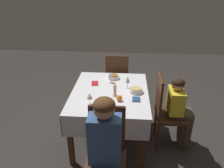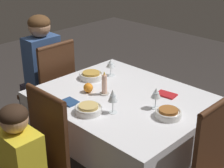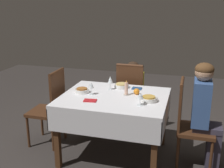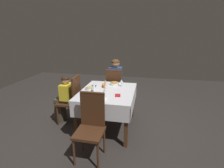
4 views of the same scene
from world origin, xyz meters
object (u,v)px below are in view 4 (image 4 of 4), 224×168
(wine_glass_north, at_px, (94,86))
(napkin_red_folded, at_px, (118,95))
(bowl_east, at_px, (115,83))
(bowl_west, at_px, (101,97))
(person_adult_denim, at_px, (116,80))
(orange_fruit, at_px, (104,85))
(candle_centerpiece, at_px, (105,85))
(napkin_spare_side, at_px, (93,86))
(chair_east, at_px, (114,88))
(chair_north, at_px, (72,98))
(dining_table, at_px, (108,96))
(bowl_north, at_px, (90,88))
(wine_glass_east, at_px, (121,81))
(chair_west, at_px, (91,124))
(person_child_yellow, at_px, (64,97))
(wine_glass_west, at_px, (105,90))

(wine_glass_north, bearing_deg, napkin_red_folded, -102.00)
(bowl_east, distance_m, bowl_west, 0.82)
(person_adult_denim, distance_m, orange_fruit, 0.79)
(candle_centerpiece, relative_size, napkin_spare_side, 1.47)
(chair_east, relative_size, napkin_spare_side, 8.29)
(chair_north, xyz_separation_m, candle_centerpiece, (0.08, -0.67, 0.29))
(candle_centerpiece, distance_m, napkin_red_folded, 0.45)
(orange_fruit, bearing_deg, bowl_east, -47.04)
(dining_table, xyz_separation_m, wine_glass_north, (-0.11, 0.23, 0.22))
(wine_glass_north, height_order, candle_centerpiece, candle_centerpiece)
(bowl_north, bearing_deg, wine_glass_east, -58.62)
(person_adult_denim, bearing_deg, chair_west, 89.40)
(bowl_north, bearing_deg, chair_west, -161.44)
(person_child_yellow, relative_size, candle_centerpiece, 5.59)
(chair_north, distance_m, person_child_yellow, 0.17)
(chair_west, bearing_deg, person_child_yellow, 134.21)
(dining_table, bearing_deg, person_child_yellow, 87.63)
(chair_north, height_order, wine_glass_west, chair_north)
(dining_table, bearing_deg, wine_glass_east, -31.70)
(wine_glass_east, distance_m, wine_glass_north, 0.63)
(chair_north, xyz_separation_m, wine_glass_west, (-0.31, -0.76, 0.33))
(wine_glass_east, xyz_separation_m, bowl_north, (-0.33, 0.55, -0.07))
(dining_table, distance_m, candle_centerpiece, 0.22)
(person_adult_denim, distance_m, person_child_yellow, 1.32)
(chair_east, height_order, napkin_spare_side, chair_east)
(dining_table, height_order, wine_glass_west, wine_glass_west)
(bowl_north, distance_m, bowl_west, 0.52)
(candle_centerpiece, bearing_deg, wine_glass_west, -167.19)
(person_child_yellow, bearing_deg, chair_west, 44.21)
(wine_glass_west, relative_size, orange_fruit, 2.12)
(chair_east, bearing_deg, bowl_west, 90.64)
(wine_glass_west, height_order, napkin_red_folded, wine_glass_west)
(chair_north, bearing_deg, orange_fruit, 107.73)
(chair_east, height_order, wine_glass_east, chair_east)
(orange_fruit, bearing_deg, wine_glass_east, -72.90)
(bowl_east, bearing_deg, person_child_yellow, 110.79)
(chair_east, distance_m, chair_west, 1.70)
(chair_east, height_order, chair_west, same)
(chair_west, bearing_deg, orange_fruit, 94.25)
(chair_east, relative_size, chair_north, 1.00)
(bowl_east, bearing_deg, person_adult_denim, 8.12)
(orange_fruit, bearing_deg, candle_centerpiece, -151.89)
(bowl_north, relative_size, napkin_spare_side, 1.49)
(napkin_spare_side, bearing_deg, person_child_yellow, 105.43)
(chair_north, distance_m, chair_west, 1.13)
(bowl_west, bearing_deg, chair_west, 175.73)
(chair_north, relative_size, chair_west, 1.00)
(chair_west, distance_m, orange_fruit, 1.12)
(bowl_west, xyz_separation_m, candle_centerpiece, (0.53, 0.05, 0.04))
(wine_glass_west, bearing_deg, candle_centerpiece, 12.81)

